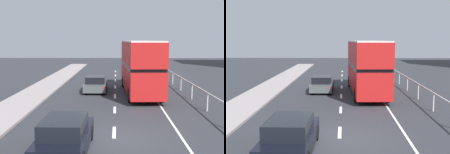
{
  "view_description": "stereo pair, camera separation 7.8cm",
  "coord_description": "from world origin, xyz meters",
  "views": [
    {
      "loc": [
        0.09,
        -13.08,
        4.37
      ],
      "look_at": [
        -0.17,
        5.55,
        2.07
      ],
      "focal_mm": 48.36,
      "sensor_mm": 36.0,
      "label": 1
    },
    {
      "loc": [
        0.17,
        -13.08,
        4.37
      ],
      "look_at": [
        -0.17,
        5.55,
        2.07
      ],
      "focal_mm": 48.36,
      "sensor_mm": 36.0,
      "label": 2
    }
  ],
  "objects": [
    {
      "name": "ground_plane",
      "position": [
        0.0,
        0.0,
        -0.05
      ],
      "size": [
        74.13,
        120.0,
        0.1
      ],
      "primitive_type": "cube",
      "color": "#2B2D33"
    },
    {
      "name": "hatchback_car_near",
      "position": [
        -1.87,
        -1.87,
        0.69
      ],
      "size": [
        1.87,
        4.5,
        1.44
      ],
      "rotation": [
        0.0,
        0.0,
        -0.02
      ],
      "color": "black",
      "rests_on": "ground"
    },
    {
      "name": "sedan_car_ahead",
      "position": [
        -1.64,
        12.25,
        0.64
      ],
      "size": [
        1.84,
        4.04,
        1.34
      ],
      "rotation": [
        0.0,
        0.0,
        -0.0
      ],
      "color": "#4C5252",
      "rests_on": "ground"
    },
    {
      "name": "lane_paint_markings",
      "position": [
        1.99,
        8.58,
        0.0
      ],
      "size": [
        3.19,
        46.0,
        0.01
      ],
      "color": "silver",
      "rests_on": "ground"
    },
    {
      "name": "double_decker_bus_red",
      "position": [
        2.04,
        11.25,
        2.3
      ],
      "size": [
        2.86,
        10.18,
        4.3
      ],
      "rotation": [
        0.0,
        0.0,
        0.04
      ],
      "color": "#B51919",
      "rests_on": "ground"
    },
    {
      "name": "bridge_side_railing",
      "position": [
        5.7,
        9.0,
        0.95
      ],
      "size": [
        0.1,
        42.0,
        1.17
      ],
      "color": "#B4B9B5",
      "rests_on": "ground"
    }
  ]
}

